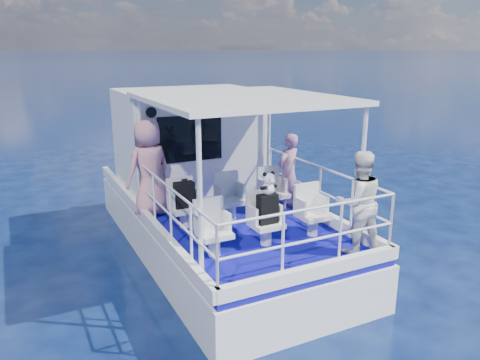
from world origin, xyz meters
name	(u,v)px	position (x,y,z in m)	size (l,w,h in m)	color
ground	(236,268)	(0.00, 0.00, 0.00)	(2000.00, 2000.00, 0.00)	#071135
hull	(215,248)	(0.00, 1.00, 0.00)	(3.00, 7.00, 1.60)	white
deck	(214,209)	(0.00, 1.00, 0.85)	(2.90, 6.90, 0.10)	#0B0878
cabin	(189,141)	(0.00, 2.30, 2.00)	(2.85, 2.00, 2.20)	white
canopy	(241,98)	(0.00, -0.20, 3.14)	(3.00, 3.20, 0.08)	white
canopy_posts	(242,166)	(0.00, -0.25, 2.00)	(2.77, 2.97, 2.20)	white
railings	(251,205)	(0.00, -0.58, 1.40)	(2.84, 3.59, 1.00)	white
seat_port_fwd	(185,217)	(-0.90, 0.20, 1.09)	(0.48, 0.46, 0.38)	silver
seat_center_fwd	(231,209)	(0.00, 0.20, 1.09)	(0.48, 0.46, 0.38)	silver
seat_stbd_fwd	(273,202)	(0.90, 0.20, 1.09)	(0.48, 0.46, 0.38)	silver
seat_port_aft	(214,243)	(-0.90, -1.10, 1.09)	(0.48, 0.46, 0.38)	silver
seat_center_aft	(266,233)	(0.00, -1.10, 1.09)	(0.48, 0.46, 0.38)	silver
seat_stbd_aft	(313,224)	(0.90, -1.10, 1.09)	(0.48, 0.46, 0.38)	silver
passenger_port_fwd	(149,168)	(-1.25, 1.08, 1.80)	(0.67, 0.48, 1.80)	pink
passenger_stbd_fwd	(288,172)	(1.25, 0.25, 1.64)	(0.54, 0.36, 1.49)	#C680A1
passenger_stbd_aft	(358,202)	(1.11, -1.94, 1.69)	(0.77, 0.60, 1.58)	white
backpack_port	(184,195)	(-0.91, 0.17, 1.50)	(0.34, 0.19, 0.44)	black
backpack_center	(267,209)	(-0.01, -1.14, 1.51)	(0.31, 0.18, 0.47)	black
compact_camera	(185,181)	(-0.89, 0.17, 1.75)	(0.09, 0.06, 0.06)	black
panda	(269,183)	(0.00, -1.14, 1.93)	(0.23, 0.19, 0.36)	white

